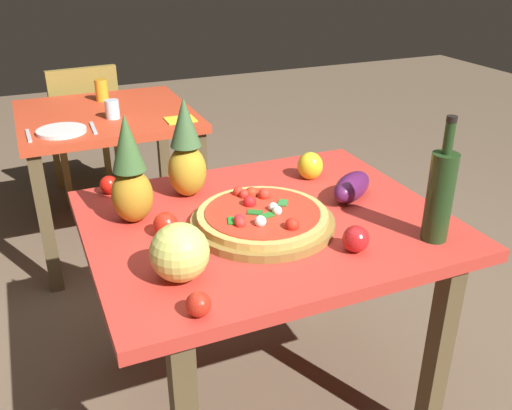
# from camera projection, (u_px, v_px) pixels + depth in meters

# --- Properties ---
(ground_plane) EXTENTS (10.00, 10.00, 0.00)m
(ground_plane) POSITION_uv_depth(u_px,v_px,m) (265.00, 393.00, 2.07)
(ground_plane) COLOR brown
(display_table) EXTENTS (1.10, 0.91, 0.73)m
(display_table) POSITION_uv_depth(u_px,v_px,m) (266.00, 244.00, 1.80)
(display_table) COLOR brown
(display_table) RESTS_ON ground_plane
(background_table) EXTENTS (0.85, 0.84, 0.73)m
(background_table) POSITION_uv_depth(u_px,v_px,m) (107.00, 134.00, 2.86)
(background_table) COLOR brown
(background_table) RESTS_ON ground_plane
(dining_chair) EXTENTS (0.43, 0.43, 0.85)m
(dining_chair) POSITION_uv_depth(u_px,v_px,m) (85.00, 125.00, 3.44)
(dining_chair) COLOR olive
(dining_chair) RESTS_ON ground_plane
(pizza_board) EXTENTS (0.44, 0.44, 0.02)m
(pizza_board) POSITION_uv_depth(u_px,v_px,m) (262.00, 223.00, 1.70)
(pizza_board) COLOR olive
(pizza_board) RESTS_ON display_table
(pizza) EXTENTS (0.40, 0.40, 0.06)m
(pizza) POSITION_uv_depth(u_px,v_px,m) (262.00, 214.00, 1.69)
(pizza) COLOR #D7AE57
(pizza) RESTS_ON pizza_board
(wine_bottle) EXTENTS (0.08, 0.08, 0.37)m
(wine_bottle) POSITION_uv_depth(u_px,v_px,m) (440.00, 194.00, 1.57)
(wine_bottle) COLOR #203A19
(wine_bottle) RESTS_ON display_table
(pineapple_left) EXTENTS (0.13, 0.13, 0.34)m
(pineapple_left) POSITION_uv_depth(u_px,v_px,m) (186.00, 153.00, 1.85)
(pineapple_left) COLOR gold
(pineapple_left) RESTS_ON display_table
(pineapple_right) EXTENTS (0.13, 0.13, 0.34)m
(pineapple_right) POSITION_uv_depth(u_px,v_px,m) (130.00, 175.00, 1.67)
(pineapple_right) COLOR #B98421
(pineapple_right) RESTS_ON display_table
(melon) EXTENTS (0.15, 0.15, 0.15)m
(melon) POSITION_uv_depth(u_px,v_px,m) (180.00, 252.00, 1.41)
(melon) COLOR #D9DE67
(melon) RESTS_ON display_table
(bell_pepper) EXTENTS (0.09, 0.09, 0.10)m
(bell_pepper) POSITION_uv_depth(u_px,v_px,m) (310.00, 166.00, 2.03)
(bell_pepper) COLOR yellow
(bell_pepper) RESTS_ON display_table
(eggplant) EXTENTS (0.22, 0.18, 0.09)m
(eggplant) POSITION_uv_depth(u_px,v_px,m) (352.00, 187.00, 1.86)
(eggplant) COLOR #521A4A
(eggplant) RESTS_ON display_table
(tomato_near_board) EXTENTS (0.06, 0.06, 0.06)m
(tomato_near_board) POSITION_uv_depth(u_px,v_px,m) (109.00, 185.00, 1.91)
(tomato_near_board) COLOR red
(tomato_near_board) RESTS_ON display_table
(tomato_at_corner) EXTENTS (0.06, 0.06, 0.06)m
(tomato_at_corner) POSITION_uv_depth(u_px,v_px,m) (198.00, 304.00, 1.29)
(tomato_at_corner) COLOR red
(tomato_at_corner) RESTS_ON display_table
(tomato_by_bottle) EXTENTS (0.08, 0.08, 0.08)m
(tomato_by_bottle) POSITION_uv_depth(u_px,v_px,m) (356.00, 239.00, 1.56)
(tomato_by_bottle) COLOR red
(tomato_by_bottle) RESTS_ON display_table
(tomato_beside_pepper) EXTENTS (0.07, 0.07, 0.07)m
(tomato_beside_pepper) POSITION_uv_depth(u_px,v_px,m) (166.00, 224.00, 1.64)
(tomato_beside_pepper) COLOR red
(tomato_beside_pepper) RESTS_ON display_table
(drinking_glass_juice) EXTENTS (0.07, 0.07, 0.11)m
(drinking_glass_juice) POSITION_uv_depth(u_px,v_px,m) (102.00, 90.00, 2.98)
(drinking_glass_juice) COLOR orange
(drinking_glass_juice) RESTS_ON background_table
(drinking_glass_water) EXTENTS (0.07, 0.07, 0.09)m
(drinking_glass_water) POSITION_uv_depth(u_px,v_px,m) (112.00, 109.00, 2.70)
(drinking_glass_water) COLOR silver
(drinking_glass_water) RESTS_ON background_table
(dinner_plate) EXTENTS (0.22, 0.22, 0.02)m
(dinner_plate) POSITION_uv_depth(u_px,v_px,m) (61.00, 131.00, 2.52)
(dinner_plate) COLOR white
(dinner_plate) RESTS_ON background_table
(fork_utensil) EXTENTS (0.02, 0.18, 0.01)m
(fork_utensil) POSITION_uv_depth(u_px,v_px,m) (29.00, 136.00, 2.47)
(fork_utensil) COLOR silver
(fork_utensil) RESTS_ON background_table
(knife_utensil) EXTENTS (0.02, 0.18, 0.01)m
(knife_utensil) POSITION_uv_depth(u_px,v_px,m) (93.00, 128.00, 2.57)
(knife_utensil) COLOR silver
(knife_utensil) RESTS_ON background_table
(napkin_folded) EXTENTS (0.14, 0.12, 0.01)m
(napkin_folded) POSITION_uv_depth(u_px,v_px,m) (180.00, 120.00, 2.69)
(napkin_folded) COLOR yellow
(napkin_folded) RESTS_ON background_table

